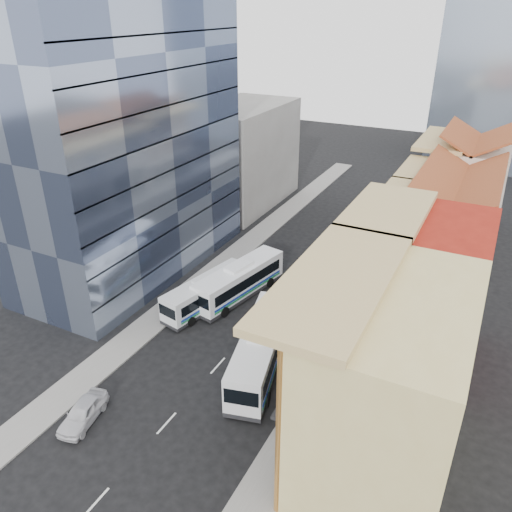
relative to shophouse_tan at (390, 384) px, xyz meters
The scene contains 14 objects.
ground 16.03m from the shophouse_tan, 160.35° to the right, with size 200.00×200.00×0.00m, color black.
sidewalk_right 18.82m from the shophouse_tan, 107.93° to the left, with size 3.00×90.00×0.15m, color slate.
sidewalk_left 28.82m from the shophouse_tan, 142.93° to the left, with size 3.00×90.00×0.15m, color slate.
shophouse_tan is the anchor object (origin of this frame).
shophouse_red 12.00m from the shophouse_tan, 90.00° to the left, with size 8.00×10.00×12.00m, color maroon.
shophouse_cream_near 21.52m from the shophouse_tan, 90.00° to the left, with size 8.00×9.00×10.00m, color beige.
shophouse_cream_mid 30.52m from the shophouse_tan, 90.00° to the left, with size 8.00×9.00×10.00m, color beige.
shophouse_cream_far 41.00m from the shophouse_tan, 90.00° to the left, with size 8.00×12.00×11.00m, color beige.
office_tower 35.19m from the shophouse_tan, 155.70° to the left, with size 12.00×26.00×30.00m, color #434E6A.
office_block_far 47.64m from the shophouse_tan, 129.04° to the left, with size 10.00×18.00×14.00m, color gray.
bus_left_near 22.45m from the shophouse_tan, 152.31° to the left, with size 2.38×10.15×3.26m, color silver, non-canonical shape.
bus_left_far 22.46m from the shophouse_tan, 142.95° to the left, with size 2.64×11.27×3.62m, color white, non-canonical shape.
bus_right 12.26m from the shophouse_tan, 158.23° to the left, with size 2.86×12.20×3.91m, color silver, non-canonical shape.
sedan_left 21.01m from the shophouse_tan, 161.59° to the right, with size 1.82×4.51×1.53m, color silver.
Camera 1 is at (17.34, -19.20, 26.32)m, focal length 35.00 mm.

